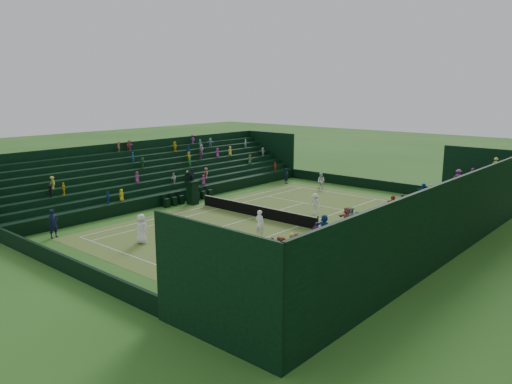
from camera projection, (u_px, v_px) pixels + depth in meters
ground at (256, 217)px, 38.96m from camera, size 160.00×160.00×0.00m
court_surface at (256, 217)px, 38.96m from camera, size 12.97×26.77×0.01m
perimeter_wall_north at (359, 182)px, 50.58m from camera, size 17.17×0.20×1.00m
perimeter_wall_south at (65, 264)px, 27.14m from camera, size 17.17×0.20×1.00m
perimeter_wall_east at (351, 231)px, 33.40m from camera, size 0.20×31.77×1.00m
perimeter_wall_west at (184, 196)px, 44.32m from camera, size 0.20×31.77×1.00m
north_grandstand at (412, 227)px, 30.50m from camera, size 6.60×32.00×4.90m
south_grandstand at (154, 179)px, 46.79m from camera, size 6.60×32.00×4.90m
tennis_net at (256, 210)px, 38.85m from camera, size 11.67×0.10×1.06m
umpire_chair at (192, 189)px, 43.03m from camera, size 0.97×0.97×3.06m
courtside_chairs at (189, 198)px, 43.95m from camera, size 0.49×5.46×1.07m
player_near_west at (141, 229)px, 32.17m from camera, size 1.07×0.81×1.96m
player_near_east at (260, 224)px, 33.43m from camera, size 0.75×0.54×1.92m
player_far_west at (321, 181)px, 49.44m from camera, size 0.82×0.64×1.65m
player_far_east at (315, 204)px, 39.77m from camera, size 1.13×0.71×1.68m
line_judge_north at (286, 176)px, 52.39m from camera, size 0.48×0.65×1.63m
line_judge_south at (53, 224)px, 33.40m from camera, size 0.56×0.77×1.96m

